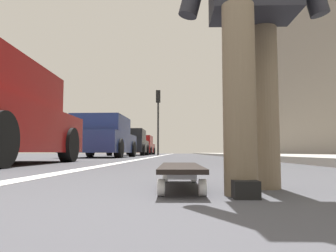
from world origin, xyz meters
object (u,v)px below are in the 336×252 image
parked_car_mid (103,138)px  pedestrian_distant (263,131)px  parked_car_end (142,146)px  skateboard (180,169)px  parked_car_far (129,143)px  traffic_light (158,110)px

parked_car_mid → pedestrian_distant: pedestrian_distant is taller
pedestrian_distant → parked_car_end: bearing=22.9°
parked_car_end → skateboard: bearing=-172.6°
parked_car_far → traffic_light: (2.35, -1.49, 2.21)m
skateboard → traffic_light: 19.24m
parked_car_mid → parked_car_end: 13.33m
parked_car_far → pedestrian_distant: bearing=-141.8°
parked_car_end → traffic_light: bearing=-159.2°
parked_car_end → parked_car_far: bearing=-179.2°
skateboard → traffic_light: bearing=4.3°
parked_car_end → traffic_light: 4.98m
parked_car_end → pedestrian_distant: bearing=-157.1°
skateboard → parked_car_end: parked_car_end is taller
parked_car_mid → parked_car_end: bearing=0.9°
skateboard → pedestrian_distant: bearing=-16.8°
skateboard → parked_car_end: (23.14, 3.02, 0.60)m
traffic_light → pedestrian_distant: 10.76m
traffic_light → parked_car_mid: bearing=171.5°
parked_car_mid → pedestrian_distant: bearing=-95.0°
skateboard → parked_car_far: 16.89m
traffic_light → parked_car_end: bearing=20.8°
parked_car_far → pedestrian_distant: pedestrian_distant is taller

